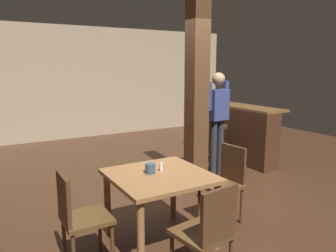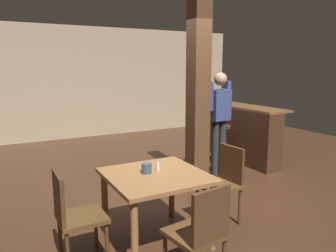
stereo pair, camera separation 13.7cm
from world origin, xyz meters
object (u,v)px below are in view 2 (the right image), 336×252
object	(u,v)px
chair_south	(201,231)
bar_stool_near	(221,136)
napkin_cup	(147,168)
dining_table	(156,185)
salt_shaker	(158,167)
chair_west	(73,213)
standing_person	(219,117)
chair_east	(224,180)
bar_counter	(237,132)

from	to	relation	value
chair_south	bar_stool_near	world-z (taller)	chair_south
napkin_cup	bar_stool_near	size ratio (longest dim) A/B	0.14
dining_table	salt_shaker	xyz separation A→B (m)	(0.06, 0.08, 0.16)
chair_south	salt_shaker	world-z (taller)	chair_south
chair_south	bar_stool_near	distance (m)	3.55
chair_west	salt_shaker	xyz separation A→B (m)	(0.92, 0.11, 0.27)
chair_west	bar_stool_near	xyz separation A→B (m)	(3.12, 1.89, 0.05)
salt_shaker	standing_person	distance (m)	2.19
dining_table	bar_stool_near	world-z (taller)	bar_stool_near
dining_table	napkin_cup	xyz separation A→B (m)	(-0.07, 0.07, 0.17)
dining_table	salt_shaker	size ratio (longest dim) A/B	11.03
chair_west	bar_stool_near	bearing A→B (deg)	31.15
dining_table	chair_east	world-z (taller)	chair_east
chair_south	chair_east	xyz separation A→B (m)	(0.91, 0.87, 0.00)
salt_shaker	dining_table	bearing A→B (deg)	-127.82
napkin_cup	chair_south	bearing A→B (deg)	-86.77
bar_stool_near	dining_table	bearing A→B (deg)	-140.69
salt_shaker	chair_east	bearing A→B (deg)	-4.06
bar_counter	bar_stool_near	xyz separation A→B (m)	(-0.51, -0.17, 0.01)
chair_east	standing_person	world-z (taller)	standing_person
bar_stool_near	salt_shaker	bearing A→B (deg)	-141.15
dining_table	napkin_cup	size ratio (longest dim) A/B	9.26
dining_table	chair_east	bearing A→B (deg)	1.41
chair_west	bar_counter	world-z (taller)	bar_counter
chair_east	napkin_cup	distance (m)	1.01
bar_stool_near	napkin_cup	bearing A→B (deg)	-142.64
dining_table	napkin_cup	world-z (taller)	napkin_cup
chair_east	bar_counter	bearing A→B (deg)	46.85
chair_east	chair_west	xyz separation A→B (m)	(-1.75, -0.05, 0.00)
napkin_cup	bar_counter	distance (m)	3.46
dining_table	chair_west	distance (m)	0.86
napkin_cup	bar_stool_near	world-z (taller)	napkin_cup
standing_person	bar_stool_near	world-z (taller)	standing_person
chair_east	chair_west	bearing A→B (deg)	-178.30
chair_east	napkin_cup	world-z (taller)	chair_east
salt_shaker	chair_west	bearing A→B (deg)	-173.08
salt_shaker	bar_counter	distance (m)	3.35
chair_east	napkin_cup	size ratio (longest dim) A/B	8.41
chair_south	salt_shaker	bearing A→B (deg)	85.02
chair_east	bar_stool_near	size ratio (longest dim) A/B	1.19
chair_east	salt_shaker	size ratio (longest dim) A/B	10.02
bar_stool_near	bar_counter	bearing A→B (deg)	18.51
dining_table	bar_counter	world-z (taller)	bar_counter
bar_counter	bar_stool_near	bearing A→B (deg)	-161.49
napkin_cup	bar_stool_near	xyz separation A→B (m)	(2.34, 1.79, -0.23)
chair_west	bar_counter	bearing A→B (deg)	29.54
chair_east	napkin_cup	xyz separation A→B (m)	(-0.97, 0.05, 0.28)
chair_west	dining_table	bearing A→B (deg)	2.01
chair_west	standing_person	bearing A→B (deg)	27.32
chair_east	salt_shaker	xyz separation A→B (m)	(-0.83, 0.06, 0.27)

